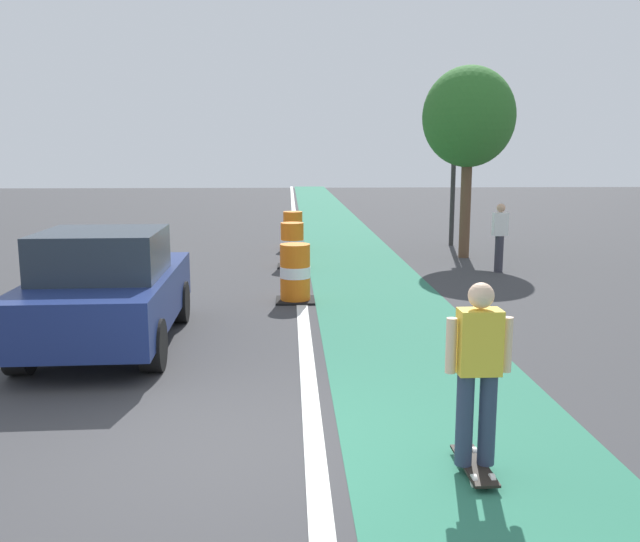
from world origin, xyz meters
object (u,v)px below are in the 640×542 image
Objects in this scene: parked_sedan_nearest at (107,290)px; skateboarder_on_lane at (478,372)px; traffic_barrel_back at (293,231)px; pedestrian_crossing at (500,236)px; traffic_light_corner at (455,128)px; traffic_barrel_front at (295,274)px; street_tree_sidewalk at (469,118)px; traffic_barrel_mid at (292,245)px.

skateboarder_on_lane is at bearing -44.50° from parked_sedan_nearest.
traffic_barrel_back is 0.68× the size of pedestrian_crossing.
skateboarder_on_lane is at bearing -102.79° from traffic_light_corner.
traffic_barrel_back is (-1.49, 14.17, -0.38)m from skateboarder_on_lane.
traffic_light_corner is (4.83, 7.70, 2.97)m from traffic_barrel_front.
parked_sedan_nearest is at bearing 135.50° from skateboarder_on_lane.
traffic_light_corner is 1.02× the size of street_tree_sidewalk.
parked_sedan_nearest is at bearing -105.11° from traffic_barrel_back.
traffic_barrel_front is at bearing -90.02° from traffic_barrel_back.
traffic_barrel_front is at bearing 102.05° from skateboarder_on_lane.
street_tree_sidewalk is (4.61, 1.32, 3.14)m from traffic_barrel_mid.
pedestrian_crossing is (4.85, -0.97, 0.33)m from traffic_barrel_mid.
parked_sedan_nearest is at bearing -142.06° from pedestrian_crossing.
skateboarder_on_lane is 7.16m from traffic_barrel_front.
traffic_barrel_mid is at bearing -142.48° from traffic_light_corner.
street_tree_sidewalk is (4.58, 5.29, 3.14)m from traffic_barrel_front.
traffic_barrel_back is at bearing 74.89° from parked_sedan_nearest.
traffic_light_corner is 2.43m from street_tree_sidewalk.
skateboarder_on_lane is 15.29m from traffic_light_corner.
traffic_barrel_back is at bearing 89.35° from traffic_barrel_mid.
street_tree_sidewalk reaches higher than skateboarder_on_lane.
traffic_light_corner reaches higher than traffic_barrel_back.
traffic_barrel_mid is at bearing 97.93° from skateboarder_on_lane.
traffic_light_corner is 3.17× the size of pedestrian_crossing.
pedestrian_crossing reaches higher than traffic_barrel_front.
skateboarder_on_lane is 5.89m from parked_sedan_nearest.
traffic_barrel_back is at bearing 96.00° from skateboarder_on_lane.
parked_sedan_nearest is 0.83× the size of street_tree_sidewalk.
parked_sedan_nearest is at bearing -125.50° from traffic_light_corner.
parked_sedan_nearest reaches higher than pedestrian_crossing.
pedestrian_crossing reaches higher than traffic_barrel_mid.
traffic_barrel_front is (2.71, 2.86, -0.30)m from parked_sedan_nearest.
skateboarder_on_lane is at bearing -77.95° from traffic_barrel_front.
traffic_light_corner is at bearing 54.50° from parked_sedan_nearest.
pedestrian_crossing is at bearing 71.60° from skateboarder_on_lane.
traffic_light_corner reaches higher than skateboarder_on_lane.
skateboarder_on_lane is 10.53m from pedestrian_crossing.
parked_sedan_nearest reaches higher than skateboarder_on_lane.
traffic_light_corner is (7.54, 10.56, 2.67)m from parked_sedan_nearest.
street_tree_sidewalk is (3.09, 12.28, 2.76)m from skateboarder_on_lane.
street_tree_sidewalk is at bearing 75.88° from skateboarder_on_lane.
traffic_light_corner is at bearing 77.21° from skateboarder_on_lane.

